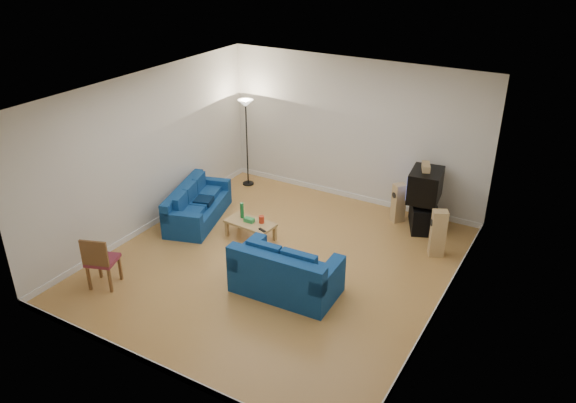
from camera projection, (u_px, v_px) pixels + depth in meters
The scene contains 16 objects.
room at pixel (276, 187), 9.72m from camera, with size 6.01×6.51×3.21m.
sofa_three_seat at pixel (196, 208), 11.83m from camera, with size 1.37×2.09×0.75m.
sofa_loveseat at pixel (285, 276), 9.42m from camera, with size 1.79×1.05×0.88m.
coffee_table at pixel (250, 224), 11.10m from camera, with size 1.03×0.57×0.36m.
bottle at pixel (242, 210), 11.18m from camera, with size 0.08×0.08×0.32m, color #197233.
tissue_box at pixel (249, 220), 11.06m from camera, with size 0.20×0.11×0.08m, color green.
red_canister at pixel (262, 219), 11.02m from camera, with size 0.10×0.10×0.15m, color red.
remote at pixel (262, 230), 10.76m from camera, with size 0.17×0.05×0.02m, color black.
tv_stand at pixel (423, 215), 11.53m from camera, with size 0.90×0.50×0.55m, color black.
av_receiver at pixel (424, 202), 11.34m from camera, with size 0.42×0.34×0.10m, color black.
television at pixel (425, 185), 11.21m from camera, with size 0.70×0.88×0.63m.
centre_speaker at pixel (426, 167), 11.09m from camera, with size 0.37×0.15×0.13m, color tan.
speaker_left at pixel (399, 203), 11.71m from camera, with size 0.31×0.32×0.85m.
speaker_right at pixel (438, 233), 10.46m from camera, with size 0.34×0.31×0.93m.
floor_lamp at pixel (246, 115), 12.85m from camera, with size 0.36×0.36×2.09m.
dining_chair at pixel (100, 260), 9.47m from camera, with size 0.60×0.60×0.99m.
Camera 1 is at (4.61, -7.55, 5.59)m, focal length 35.00 mm.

